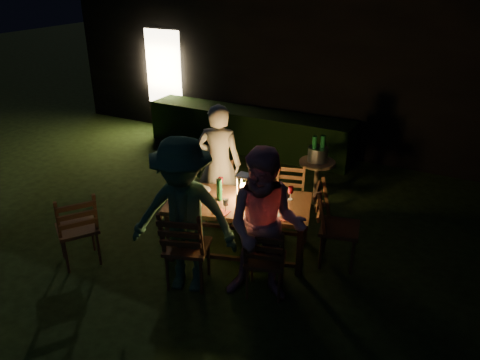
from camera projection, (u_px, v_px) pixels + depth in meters
The scene contains 29 objects.
garden_envelope at pixel (316, 53), 10.52m from camera, with size 40.00×40.00×3.20m.
dining_table at pixel (239, 207), 5.83m from camera, with size 1.94×1.34×0.73m.
chair_near_left at pixel (188, 260), 5.37m from camera, with size 0.62×0.64×1.08m.
chair_near_right at pixel (265, 271), 5.22m from camera, with size 0.55×0.57×0.97m.
chair_far_left at pixel (219, 203), 6.76m from camera, with size 0.54×0.55×0.90m.
chair_far_right at pixel (288, 209), 6.58m from camera, with size 0.49×0.52×0.89m.
chair_end at pixel (337, 240), 5.76m from camera, with size 0.61×0.58×1.09m.
chair_spare at pixel (79, 240), 5.76m from camera, with size 0.68×0.67×1.04m.
person_house_side at pixel (219, 164), 6.56m from camera, with size 0.63×0.41×1.73m, color #BFB6A3.
person_opp_right at pixel (266, 228), 4.93m from camera, with size 0.86×0.67×1.78m, color pink.
person_opp_left at pixel (184, 217), 5.07m from camera, with size 1.19×0.68×1.84m, color #2D5A42.
lantern at pixel (244, 189), 5.77m from camera, with size 0.16×0.16×0.35m.
plate_far_left at pixel (201, 190), 6.09m from camera, with size 0.25×0.25×0.01m, color white.
plate_near_left at pixel (191, 205), 5.70m from camera, with size 0.25×0.25×0.01m, color white.
plate_far_right at pixel (277, 196), 5.92m from camera, with size 0.25×0.25×0.01m, color white.
plate_near_right at pixel (273, 213), 5.52m from camera, with size 0.25×0.25×0.01m, color white.
wineglass_a at pixel (221, 184), 6.07m from camera, with size 0.06×0.06×0.18m, color #59070F, non-canonical shape.
wineglass_b at pixel (180, 194), 5.79m from camera, with size 0.06×0.06×0.18m, color #59070F, non-canonical shape.
wineglass_c at pixel (259, 208), 5.46m from camera, with size 0.06×0.06×0.18m, color #59070F, non-canonical shape.
wineglass_d at pixel (291, 193), 5.82m from camera, with size 0.06×0.06×0.18m, color #59070F, non-canonical shape.
wineglass_e at pixel (226, 206), 5.52m from camera, with size 0.06×0.06×0.18m, color silver, non-canonical shape.
bottle_table at pixel (219, 190), 5.79m from camera, with size 0.07×0.07×0.28m, color #0F471E.
napkin_left at pixel (221, 212), 5.54m from camera, with size 0.18×0.14×0.01m, color red.
napkin_right at pixel (280, 217), 5.44m from camera, with size 0.18×0.14×0.01m, color red.
phone at pixel (184, 208), 5.64m from camera, with size 0.14×0.07×0.01m, color black.
side_table at pixel (317, 167), 7.03m from camera, with size 0.54×0.54×0.73m.
ice_bucket at pixel (318, 154), 6.95m from camera, with size 0.30×0.30×0.22m, color #A5A8AD.
bottle_bucket_a at pixel (314, 152), 6.92m from camera, with size 0.07×0.07×0.32m, color #0F471E.
bottle_bucket_b at pixel (322, 151), 6.94m from camera, with size 0.07×0.07×0.32m, color #0F471E.
Camera 1 is at (3.46, -4.15, 3.42)m, focal length 35.00 mm.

